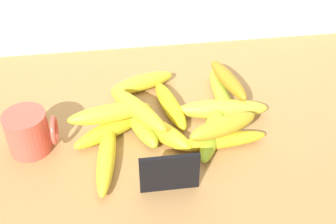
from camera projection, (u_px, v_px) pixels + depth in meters
counter_top at (179, 145)px, 94.95cm from camera, size 110.00×76.00×3.00cm
chalkboard_sign at (169, 174)px, 81.32cm from camera, size 11.00×1.80×8.40cm
coffee_mug at (29, 132)px, 89.23cm from camera, size 10.04×8.54×8.85cm
banana_0 at (220, 141)px, 91.29cm from camera, size 19.72×4.53×3.34cm
banana_1 at (162, 132)px, 92.80cm from camera, size 13.46×14.40×4.13cm
banana_2 at (212, 129)px, 93.82cm from camera, size 10.99×19.40×3.82cm
banana_3 at (140, 124)px, 94.74cm from camera, size 8.84×16.21×4.11cm
banana_4 at (222, 109)px, 98.34cm from camera, size 20.36×6.18×4.35cm
banana_5 at (222, 96)px, 102.87cm from camera, size 3.87×20.58×3.39cm
banana_6 at (143, 82)px, 106.42cm from camera, size 15.94×8.54×3.88cm
banana_7 at (107, 157)px, 87.72cm from camera, size 5.71×20.68×3.47cm
banana_8 at (170, 105)px, 99.94cm from camera, size 7.37×17.66×3.71cm
banana_9 at (115, 127)px, 94.15cm from camera, size 18.74×13.45×3.82cm
banana_10 at (223, 126)px, 89.26cm from camera, size 15.68×8.78×3.97cm
banana_11 at (109, 113)px, 91.69cm from camera, size 17.64×6.38×3.83cm
banana_12 at (137, 109)px, 92.20cm from camera, size 13.14×17.25×3.86cm
banana_13 at (228, 79)px, 101.99cm from camera, size 7.38×16.33×3.39cm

